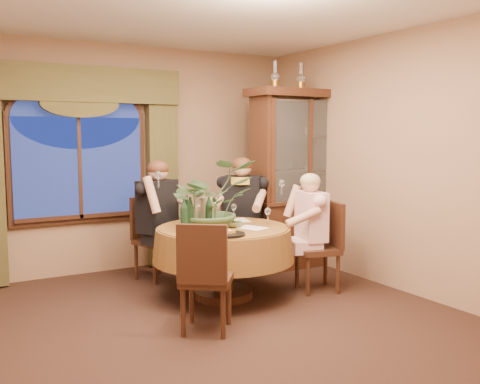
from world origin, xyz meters
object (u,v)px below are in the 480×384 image
dining_table (223,262)px  person_back (157,223)px  wine_bottle_0 (190,213)px  oil_lamp_center (301,76)px  wine_bottle_4 (195,212)px  chair_back_right (235,235)px  chair_back (156,239)px  chair_front_left (207,277)px  oil_lamp_right (325,78)px  wine_bottle_2 (209,213)px  olive_bowl (234,225)px  stoneware_vase (207,211)px  centerpiece_plant (210,169)px  chair_right (317,247)px  person_pink (311,232)px  wine_bottle_3 (187,211)px  wine_bottle_1 (184,216)px  person_scarf (243,216)px  china_cabinet (300,179)px  oil_lamp_left (275,74)px

dining_table → person_back: (-0.40, 0.82, 0.33)m
wine_bottle_0 → oil_lamp_center: bearing=21.5°
wine_bottle_4 → chair_back_right: bearing=38.6°
chair_back → chair_front_left: size_ratio=1.00×
chair_back_right → oil_lamp_right: bearing=-143.9°
dining_table → oil_lamp_right: bearing=21.5°
wine_bottle_2 → wine_bottle_4: same height
olive_bowl → stoneware_vase: bearing=130.9°
chair_front_left → centerpiece_plant: 1.34m
wine_bottle_0 → wine_bottle_4: same height
chair_right → person_pink: size_ratio=0.75×
centerpiece_plant → wine_bottle_3: (-0.25, 0.03, -0.43)m
chair_right → wine_bottle_2: bearing=94.4°
wine_bottle_1 → person_back: bearing=84.7°
person_scarf → wine_bottle_2: 1.14m
person_pink → chair_back: bearing=59.4°
china_cabinet → chair_back: (-1.87, 0.26, -0.65)m
dining_table → chair_front_left: chair_front_left is taller
person_back → wine_bottle_3: (0.07, -0.65, 0.21)m
oil_lamp_left → person_pink: oil_lamp_left is taller
dining_table → person_back: 0.97m
oil_lamp_left → person_back: (-1.54, 0.06, -1.72)m
person_pink → wine_bottle_3: 1.38m
olive_bowl → wine_bottle_3: size_ratio=0.53×
wine_bottle_1 → person_scarf: bearing=35.6°
person_pink → wine_bottle_4: person_pink is taller
stoneware_vase → wine_bottle_2: (-0.07, -0.18, 0.02)m
dining_table → chair_back_right: chair_back_right is taller
oil_lamp_center → chair_back_right: bearing=178.7°
chair_right → wine_bottle_4: size_ratio=2.91×
chair_right → centerpiece_plant: centerpiece_plant is taller
oil_lamp_right → chair_front_left: bearing=-148.7°
dining_table → chair_front_left: size_ratio=1.53×
oil_lamp_right → stoneware_vase: size_ratio=1.14×
person_scarf → wine_bottle_1: size_ratio=4.34×
chair_right → wine_bottle_4: wine_bottle_4 is taller
wine_bottle_1 → chair_back_right: bearing=39.5°
chair_back → wine_bottle_1: bearing=64.1°
oil_lamp_right → wine_bottle_4: 2.76m
dining_table → chair_front_left: (-0.58, -0.76, 0.10)m
chair_right → wine_bottle_3: wine_bottle_3 is taller
person_pink → wine_bottle_2: size_ratio=3.90×
wine_bottle_4 → chair_right: bearing=-16.6°
chair_front_left → person_pink: (1.55, 0.54, 0.16)m
chair_back_right → olive_bowl: 1.05m
chair_back_right → stoneware_vase: 1.04m
dining_table → olive_bowl: size_ratio=8.44×
china_cabinet → wine_bottle_0: size_ratio=6.85×
chair_back_right → person_scarf: 0.25m
wine_bottle_0 → wine_bottle_2: 0.19m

